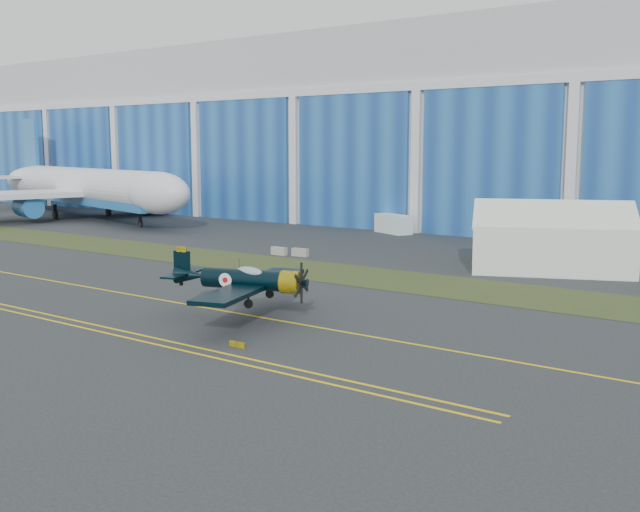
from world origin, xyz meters
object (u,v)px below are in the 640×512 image
Objects in this scene: shipping_container at (393,224)px; tug at (517,240)px; tent at (551,235)px; jetliner at (87,147)px; warbird at (244,279)px.

tug is (19.47, -2.64, -0.67)m from shipping_container.
tent is at bearing -7.99° from shipping_container.
shipping_container is (53.90, 11.56, -10.96)m from jetliner.
warbird is at bearing -128.43° from tent.
warbird is 56.84m from shipping_container.
jetliner reaches higher than warbird.
shipping_container is at bearing 26.48° from jetliner.
warbird is 35.95m from tent.
warbird reaches higher than shipping_container.
tent is 2.96× the size of shipping_container.
jetliner reaches higher than shipping_container.
jetliner is 74.82m from tug.
tent is at bearing 57.33° from warbird.
tent reaches higher than shipping_container.
tug is at bearing 73.08° from warbird.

